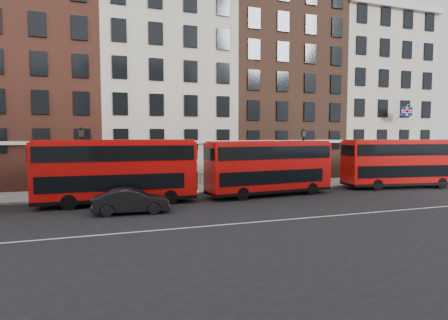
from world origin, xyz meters
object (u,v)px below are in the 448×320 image
object	(u,v)px
bus_c	(269,166)
car_front	(132,201)
traffic_light	(435,158)
bus_d	(400,162)
bus_b	(117,170)

from	to	relation	value
bus_c	car_front	xyz separation A→B (m)	(-10.90, -3.27, -1.58)
car_front	traffic_light	size ratio (longest dim) A/B	1.42
car_front	bus_c	bearing A→B (deg)	-69.73
bus_c	traffic_light	bearing A→B (deg)	1.04
bus_d	traffic_light	size ratio (longest dim) A/B	3.31
bus_b	bus_c	distance (m)	11.64
bus_d	car_front	bearing A→B (deg)	-164.30
traffic_light	car_front	bearing A→B (deg)	-169.71
bus_c	car_front	distance (m)	11.49
bus_d	traffic_light	world-z (taller)	bus_d
car_front	bus_b	bearing A→B (deg)	16.38
bus_d	traffic_light	bearing A→B (deg)	26.60
bus_c	traffic_light	world-z (taller)	bus_c
bus_b	bus_d	bearing A→B (deg)	1.56
traffic_light	bus_b	bearing A→B (deg)	-175.76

